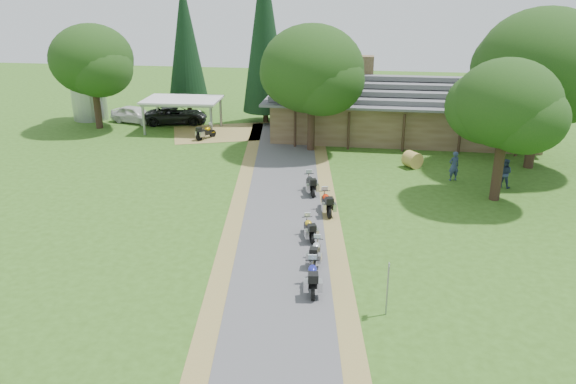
# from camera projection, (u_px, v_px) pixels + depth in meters

# --- Properties ---
(ground) EXTENTS (120.00, 120.00, 0.00)m
(ground) POSITION_uv_depth(u_px,v_px,m) (279.00, 272.00, 24.19)
(ground) COLOR #315417
(ground) RESTS_ON ground
(driveway) EXTENTS (51.95, 51.95, 0.00)m
(driveway) POSITION_uv_depth(u_px,v_px,m) (282.00, 233.00, 27.96)
(driveway) COLOR #4D4D50
(driveway) RESTS_ON ground
(lodge) EXTENTS (21.40, 9.40, 4.90)m
(lodge) POSITION_uv_depth(u_px,v_px,m) (402.00, 106.00, 44.72)
(lodge) COLOR brown
(lodge) RESTS_ON ground
(silo) EXTENTS (3.06, 3.06, 6.12)m
(silo) POSITION_uv_depth(u_px,v_px,m) (87.00, 86.00, 50.06)
(silo) COLOR gray
(silo) RESTS_ON ground
(carport) EXTENTS (6.38, 4.40, 2.69)m
(carport) POSITION_uv_depth(u_px,v_px,m) (183.00, 115.00, 46.76)
(carport) COLOR silver
(carport) RESTS_ON ground
(car_white_sedan) EXTENTS (3.78, 6.05, 1.87)m
(car_white_sedan) POSITION_uv_depth(u_px,v_px,m) (135.00, 112.00, 49.59)
(car_white_sedan) COLOR silver
(car_white_sedan) RESTS_ON ground
(car_dark_suv) EXTENTS (3.83, 6.27, 2.24)m
(car_dark_suv) POSITION_uv_depth(u_px,v_px,m) (176.00, 111.00, 49.20)
(car_dark_suv) COLOR black
(car_dark_suv) RESTS_ON ground
(motorcycle_row_a) EXTENTS (0.86, 1.97, 1.30)m
(motorcycle_row_a) POSITION_uv_depth(u_px,v_px,m) (313.00, 276.00, 22.55)
(motorcycle_row_a) COLOR navy
(motorcycle_row_a) RESTS_ON ground
(motorcycle_row_b) EXTENTS (0.60, 1.68, 1.14)m
(motorcycle_row_b) POSITION_uv_depth(u_px,v_px,m) (316.00, 251.00, 24.82)
(motorcycle_row_b) COLOR #A9ABB2
(motorcycle_row_b) RESTS_ON ground
(motorcycle_row_c) EXTENTS (1.06, 1.76, 1.15)m
(motorcycle_row_c) POSITION_uv_depth(u_px,v_px,m) (309.00, 227.00, 27.16)
(motorcycle_row_c) COLOR gold
(motorcycle_row_c) RESTS_ON ground
(motorcycle_row_d) EXTENTS (1.13, 2.00, 1.30)m
(motorcycle_row_d) POSITION_uv_depth(u_px,v_px,m) (327.00, 201.00, 30.18)
(motorcycle_row_d) COLOR red
(motorcycle_row_d) RESTS_ON ground
(motorcycle_row_e) EXTENTS (1.12, 1.95, 1.27)m
(motorcycle_row_e) POSITION_uv_depth(u_px,v_px,m) (310.00, 183.00, 33.00)
(motorcycle_row_e) COLOR black
(motorcycle_row_e) RESTS_ON ground
(motorcycle_carport_a) EXTENTS (1.45, 1.79, 1.20)m
(motorcycle_carport_a) POSITION_uv_depth(u_px,v_px,m) (206.00, 132.00, 44.50)
(motorcycle_carport_a) COLOR #CC9A00
(motorcycle_carport_a) RESTS_ON ground
(person_a) EXTENTS (0.76, 0.66, 2.22)m
(person_a) POSITION_uv_depth(u_px,v_px,m) (454.00, 163.00, 34.98)
(person_a) COLOR navy
(person_a) RESTS_ON ground
(person_b) EXTENTS (0.72, 0.63, 2.11)m
(person_b) POSITION_uv_depth(u_px,v_px,m) (505.00, 171.00, 33.82)
(person_b) COLOR navy
(person_b) RESTS_ON ground
(hay_bale) EXTENTS (1.47, 1.46, 1.09)m
(hay_bale) POSITION_uv_depth(u_px,v_px,m) (412.00, 160.00, 37.64)
(hay_bale) COLOR olive
(hay_bale) RESTS_ON ground
(sign_post) EXTENTS (0.39, 0.06, 2.14)m
(sign_post) POSITION_uv_depth(u_px,v_px,m) (387.00, 289.00, 20.70)
(sign_post) COLOR gray
(sign_post) RESTS_ON ground
(oak_lodge_left) EXTENTS (7.37, 7.37, 9.63)m
(oak_lodge_left) POSITION_uv_depth(u_px,v_px,m) (312.00, 85.00, 40.07)
(oak_lodge_left) COLOR #163810
(oak_lodge_left) RESTS_ON ground
(oak_lodge_right) EXTENTS (8.32, 8.32, 11.07)m
(oak_lodge_right) POSITION_uv_depth(u_px,v_px,m) (541.00, 85.00, 35.90)
(oak_lodge_right) COLOR #163810
(oak_lodge_right) RESTS_ON ground
(oak_driveway) EXTENTS (5.74, 5.74, 8.99)m
(oak_driveway) POSITION_uv_depth(u_px,v_px,m) (504.00, 123.00, 30.68)
(oak_driveway) COLOR #163810
(oak_driveway) RESTS_ON ground
(oak_silo) EXTENTS (6.78, 6.78, 9.31)m
(oak_silo) POSITION_uv_depth(u_px,v_px,m) (93.00, 73.00, 46.43)
(oak_silo) COLOR #163810
(oak_silo) RESTS_ON ground
(cedar_near) EXTENTS (3.95, 3.95, 14.67)m
(cedar_near) POSITION_uv_depth(u_px,v_px,m) (265.00, 37.00, 47.56)
(cedar_near) COLOR black
(cedar_near) RESTS_ON ground
(cedar_far) EXTENTS (3.79, 3.79, 12.25)m
(cedar_far) POSITION_uv_depth(u_px,v_px,m) (186.00, 47.00, 51.24)
(cedar_far) COLOR black
(cedar_far) RESTS_ON ground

